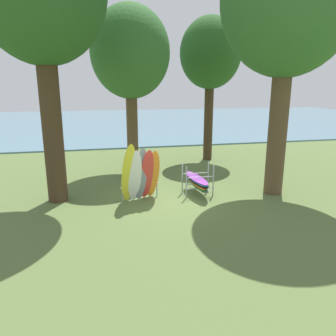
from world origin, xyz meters
TOP-DOWN VIEW (x-y plane):
  - ground_plane at (0.00, 0.00)m, footprint 80.00×80.00m
  - lake_water at (0.00, 28.87)m, footprint 80.00×36.00m
  - tree_foreground_right at (4.19, 0.09)m, footprint 4.85×4.85m
  - tree_mid_behind at (-0.94, 4.87)m, footprint 3.76×3.76m
  - tree_far_left_back at (3.67, 6.56)m, footprint 3.39×3.39m
  - leaning_board_pile at (-1.20, 0.28)m, footprint 1.59×1.11m
  - board_storage_rack at (1.12, 0.57)m, footprint 1.15×2.13m

SIDE VIEW (x-z plane):
  - ground_plane at x=0.00m, z-range 0.00..0.00m
  - lake_water at x=0.00m, z-range 0.00..0.10m
  - board_storage_rack at x=1.12m, z-range -0.07..1.18m
  - leaning_board_pile at x=-1.20m, z-range -0.11..2.19m
  - tree_mid_behind at x=-0.94m, z-range 1.73..9.68m
  - tree_far_left_back at x=3.67m, z-range 1.93..9.88m
  - tree_foreground_right at x=4.19m, z-range 2.16..12.24m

